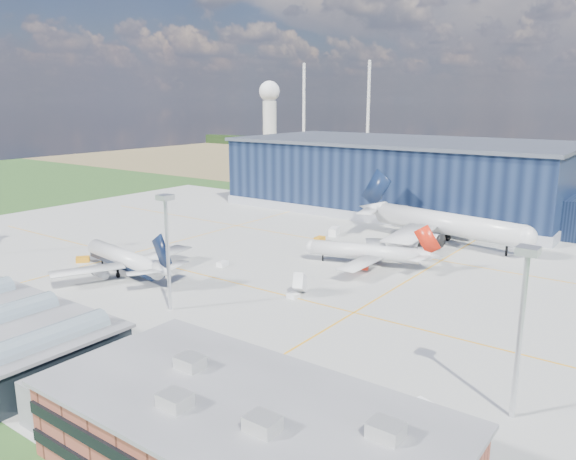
# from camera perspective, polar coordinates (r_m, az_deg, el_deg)

# --- Properties ---
(ground) EXTENTS (600.00, 600.00, 0.00)m
(ground) POSITION_cam_1_polar(r_m,az_deg,el_deg) (140.87, -5.51, -3.65)
(ground) COLOR #24481B
(ground) RESTS_ON ground
(apron) EXTENTS (220.00, 160.00, 0.08)m
(apron) POSITION_cam_1_polar(r_m,az_deg,el_deg) (148.14, -2.93, -2.76)
(apron) COLOR #A7A7A1
(apron) RESTS_ON ground
(farmland) EXTENTS (600.00, 220.00, 0.01)m
(farmland) POSITION_cam_1_polar(r_m,az_deg,el_deg) (335.19, 20.48, 5.31)
(farmland) COLOR #8E744C
(farmland) RESTS_ON ground
(treeline) EXTENTS (600.00, 8.00, 8.00)m
(treeline) POSITION_cam_1_polar(r_m,az_deg,el_deg) (411.93, 23.66, 6.89)
(treeline) COLOR black
(treeline) RESTS_ON ground
(horizon_dressing) EXTENTS (440.20, 18.00, 70.00)m
(horizon_dressing) POSITION_cam_1_polar(r_m,az_deg,el_deg) (484.90, 0.80, 12.31)
(horizon_dressing) COLOR silver
(horizon_dressing) RESTS_ON ground
(hangar) EXTENTS (145.00, 62.00, 26.10)m
(hangar) POSITION_cam_1_polar(r_m,az_deg,el_deg) (215.73, 12.06, 5.10)
(hangar) COLOR black
(hangar) RESTS_ON ground
(ops_building) EXTENTS (46.00, 23.00, 10.90)m
(ops_building) POSITION_cam_1_polar(r_m,az_deg,el_deg) (64.28, -4.46, -20.54)
(ops_building) COLOR brown
(ops_building) RESTS_ON ground
(light_mast_center) EXTENTS (2.60, 2.60, 23.00)m
(light_mast_center) POSITION_cam_1_polar(r_m,az_deg,el_deg) (109.61, -12.21, -0.38)
(light_mast_center) COLOR silver
(light_mast_center) RESTS_ON ground
(light_mast_east) EXTENTS (2.60, 2.60, 23.00)m
(light_mast_east) POSITION_cam_1_polar(r_m,az_deg,el_deg) (76.09, 22.75, -7.10)
(light_mast_east) COLOR silver
(light_mast_east) RESTS_ON ground
(airliner_navy) EXTENTS (42.53, 41.85, 12.19)m
(airliner_navy) POSITION_cam_1_polar(r_m,az_deg,el_deg) (137.61, -16.31, -1.90)
(airliner_navy) COLOR silver
(airliner_navy) RESTS_ON ground
(airliner_red) EXTENTS (42.33, 41.82, 11.24)m
(airliner_red) POSITION_cam_1_polar(r_m,az_deg,el_deg) (140.30, 7.79, -1.40)
(airliner_red) COLOR silver
(airliner_red) RESTS_ON ground
(airliner_widebody) EXTENTS (66.39, 65.37, 18.79)m
(airliner_widebody) POSITION_cam_1_polar(r_m,az_deg,el_deg) (165.29, 15.88, 1.75)
(airliner_widebody) COLOR silver
(airliner_widebody) RESTS_ON ground
(gse_tug_b) EXTENTS (3.76, 3.95, 1.43)m
(gse_tug_b) POSITION_cam_1_polar(r_m,az_deg,el_deg) (152.52, -20.12, -2.83)
(gse_tug_b) COLOR orange
(gse_tug_b) RESTS_ON ground
(gse_cart_a) EXTENTS (2.14, 3.03, 1.26)m
(gse_cart_a) POSITION_cam_1_polar(r_m,az_deg,el_deg) (140.60, -6.66, -3.45)
(gse_cart_a) COLOR white
(gse_cart_a) RESTS_ON ground
(gse_van_b) EXTENTS (3.86, 5.67, 2.38)m
(gse_van_b) POSITION_cam_1_polar(r_m,az_deg,el_deg) (172.14, 4.70, -0.15)
(gse_van_b) COLOR white
(gse_van_b) RESTS_ON ground
(gse_tug_c) EXTENTS (2.40, 3.59, 1.50)m
(gse_tug_c) POSITION_cam_1_polar(r_m,az_deg,el_deg) (163.93, 3.23, -0.95)
(gse_tug_c) COLOR orange
(gse_tug_c) RESTS_ON ground
(gse_van_c) EXTENTS (4.90, 3.48, 2.13)m
(gse_van_c) POSITION_cam_1_polar(r_m,az_deg,el_deg) (78.06, 13.96, -17.56)
(gse_van_c) COLOR white
(gse_van_c) RESTS_ON ground
(airstair) EXTENTS (4.09, 5.70, 3.39)m
(airstair) POSITION_cam_1_polar(r_m,az_deg,el_deg) (119.49, 1.22, -5.82)
(airstair) COLOR white
(airstair) RESTS_ON ground
(car_a) EXTENTS (3.27, 1.68, 1.07)m
(car_a) POSITION_cam_1_polar(r_m,az_deg,el_deg) (83.37, -0.22, -15.45)
(car_a) COLOR #99999E
(car_a) RESTS_ON ground
(car_b) EXTENTS (3.50, 1.27, 1.15)m
(car_b) POSITION_cam_1_polar(r_m,az_deg,el_deg) (104.19, -19.52, -10.17)
(car_b) COLOR #99999E
(car_b) RESTS_ON ground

